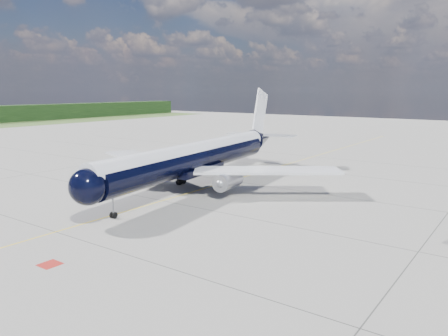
# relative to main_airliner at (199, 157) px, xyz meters

# --- Properties ---
(ground) EXTENTS (320.00, 320.00, 0.00)m
(ground) POSITION_rel_main_airliner_xyz_m (1.31, 11.05, -4.35)
(ground) COLOR gray
(ground) RESTS_ON ground
(taxiway_centerline) EXTENTS (0.16, 160.00, 0.01)m
(taxiway_centerline) POSITION_rel_main_airliner_xyz_m (1.31, 6.05, -4.35)
(taxiway_centerline) COLOR yellow
(taxiway_centerline) RESTS_ON ground
(red_marking) EXTENTS (1.60, 1.60, 0.01)m
(red_marking) POSITION_rel_main_airliner_xyz_m (8.11, -28.95, -4.35)
(red_marking) COLOR maroon
(red_marking) RESTS_ON ground
(main_airliner) EXTENTS (39.56, 48.49, 14.02)m
(main_airliner) POSITION_rel_main_airliner_xyz_m (0.00, 0.00, 0.00)
(main_airliner) COLOR black
(main_airliner) RESTS_ON ground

